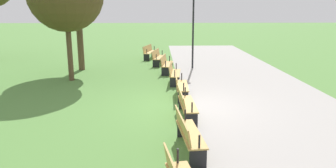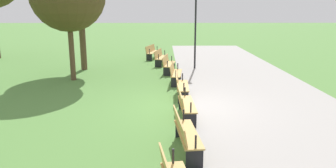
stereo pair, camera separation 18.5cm
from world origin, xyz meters
name	(u,v)px [view 2 (the right image)]	position (x,y,z in m)	size (l,w,h in m)	color
ground_plane	(185,106)	(0.00, 0.00, 0.00)	(120.00, 120.00, 0.00)	#54843D
path_paving	(267,106)	(0.00, 2.88, 0.00)	(35.67, 5.75, 0.01)	#A39E99
bench_0	(152,52)	(-10.54, -1.52, 0.48)	(1.89, 0.95, 0.89)	tan
bench_1	(160,57)	(-8.24, -0.95, 0.48)	(1.89, 0.85, 0.89)	tan
bench_2	(168,64)	(-5.90, -0.52, 0.48)	(1.88, 0.74, 0.89)	tan
bench_3	(175,73)	(-3.55, -0.23, 0.48)	(1.87, 0.64, 0.89)	tan
bench_4	(181,85)	(-1.19, -0.09, 0.48)	(1.84, 0.53, 0.89)	tan
bench_5	(185,103)	(1.19, -0.09, 0.48)	(1.84, 0.53, 0.89)	tan
bench_6	(185,133)	(3.55, -0.23, 0.48)	(1.87, 0.64, 0.89)	tan
lamp_post	(196,13)	(-7.06, 1.01, 3.07)	(0.32, 0.32, 4.48)	black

